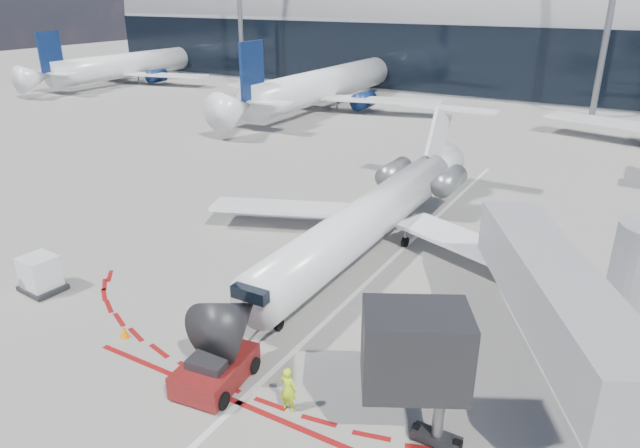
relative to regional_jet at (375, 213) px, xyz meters
The scene contains 13 objects.
ground 3.86m from the regional_jet, 63.13° to the right, with size 260.00×260.00×0.00m, color gray.
apron_centerline 2.75m from the regional_jet, 29.76° to the right, with size 0.25×40.00×0.01m, color silver.
apron_stop_bar 14.55m from the regional_jet, 84.31° to the right, with size 14.00×0.25×0.01m, color maroon.
terminal_building 62.49m from the regional_jet, 88.69° to the left, with size 150.00×24.15×24.00m.
jet_bridge 12.67m from the regional_jet, 27.45° to the right, with size 10.03×15.20×4.90m.
light_mast_centre 46.78m from the regional_jet, 81.91° to the left, with size 0.70×0.70×25.00m, color slate.
regional_jet is the anchor object (origin of this frame).
pushback_tug 13.93m from the regional_jet, 90.06° to the right, with size 2.54×5.25×1.34m.
ramp_worker 14.12m from the regional_jet, 77.11° to the right, with size 0.64×0.42×1.75m, color #C7F81A.
uld_container 17.40m from the regional_jet, 133.70° to the right, with size 2.06×1.79×1.82m.
safety_cone_left 14.57m from the regional_jet, 111.72° to the right, with size 0.41×0.41×0.57m, color orange.
bg_airliner_0 72.52m from the regional_jet, 147.37° to the left, with size 33.33×35.29×10.78m, color white, non-canonical shape.
bg_airliner_1 42.65m from the regional_jet, 123.38° to the left, with size 35.07×37.13×11.35m, color white, non-canonical shape.
Camera 1 is at (10.74, -24.24, 13.65)m, focal length 32.00 mm.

